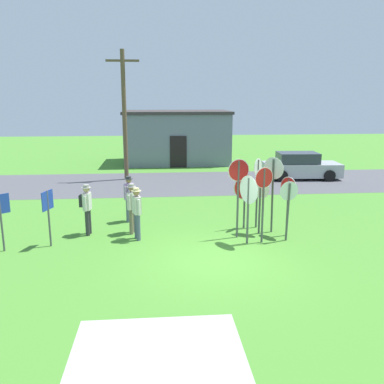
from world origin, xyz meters
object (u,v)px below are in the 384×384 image
Objects in this scene: stop_sign_leaning_left at (257,182)px; person_in_teal at (129,196)px; stop_sign_rear_left at (260,198)px; stop_sign_low_front at (248,197)px; info_panel_leftmost at (48,208)px; stop_sign_far_back at (288,201)px; stop_sign_rear_right at (288,196)px; person_near_signs at (87,206)px; utility_pole at (124,113)px; stop_sign_leaning_right at (238,185)px; stop_sign_nearest at (245,192)px; stop_sign_tallest at (273,182)px; parked_car_on_street at (300,167)px; stop_sign_center_cluster at (263,192)px; person_holding_notes at (137,211)px; person_with_sunhat at (132,206)px; info_panel_middle at (0,212)px.

person_in_teal is at bearing 166.19° from stop_sign_leaning_left.
stop_sign_low_front reaches higher than stop_sign_rear_left.
stop_sign_far_back is at bearing -1.10° from info_panel_leftmost.
stop_sign_rear_right is 6.77m from person_near_signs.
utility_pole is 3.98× the size of info_panel_leftmost.
stop_sign_leaning_right is 1.75m from stop_sign_rear_right.
stop_sign_nearest is 1.11m from stop_sign_tallest.
stop_sign_leaning_left reaches higher than parked_car_on_street.
stop_sign_leaning_left is (-4.71, -8.80, 0.98)m from parked_car_on_street.
stop_sign_low_front is (-5.39, -10.41, 0.84)m from parked_car_on_street.
stop_sign_center_cluster reaches higher than stop_sign_rear_right.
stop_sign_leaning_right is 1.52× the size of person_holding_notes.
parked_car_on_street is at bearing 63.26° from stop_sign_rear_left.
person_with_sunhat is at bearing 162.86° from stop_sign_center_cluster.
stop_sign_low_front is at bearing -14.26° from person_near_signs.
stop_sign_far_back is at bearing -61.40° from utility_pole.
person_near_signs is 1.00× the size of person_holding_notes.
stop_sign_rear_left is at bearing 161.93° from stop_sign_rear_right.
info_panel_leftmost is at bearing 177.38° from stop_sign_low_front.
stop_sign_nearest is at bearing 81.82° from stop_sign_low_front.
stop_sign_leaning_right is at bearing -67.18° from utility_pole.
person_holding_notes is at bearing -167.63° from stop_sign_leaning_left.
stop_sign_rear_right reaches higher than person_holding_notes.
stop_sign_leaning_left is at bearing 2.75° from person_near_signs.
info_panel_leftmost is at bearing -138.92° from parked_car_on_street.
stop_sign_rear_right is at bearing 73.25° from stop_sign_far_back.
parked_car_on_street is 12.85m from person_with_sunhat.
person_holding_notes is 0.68m from person_with_sunhat.
stop_sign_center_cluster is at bearing -120.41° from stop_sign_tallest.
stop_sign_leaning_right is 3.41m from person_holding_notes.
info_panel_leftmost is at bearing -177.32° from stop_sign_rear_right.
stop_sign_rear_left is 0.72× the size of stop_sign_leaning_right.
stop_sign_nearest is 1.12× the size of person_in_teal.
utility_pole is 3.50× the size of stop_sign_rear_right.
stop_sign_leaning_left reaches higher than stop_sign_far_back.
stop_sign_leaning_right reaches higher than stop_sign_tallest.
person_in_teal is at bearing 158.80° from stop_sign_rear_right.
parked_car_on_street is at bearing 65.25° from stop_sign_tallest.
parked_car_on_street is 2.53× the size of person_in_teal.
parked_car_on_street is 10.63m from stop_sign_rear_left.
person_with_sunhat is at bearing 22.87° from info_panel_leftmost.
stop_sign_nearest is at bearing 11.70° from info_panel_middle.
person_near_signs and person_holding_notes have the same top height.
person_in_teal is 0.98× the size of info_panel_middle.
utility_pole is 10.45m from parked_car_on_street.
person_in_teal is at bearing 164.33° from stop_sign_nearest.
stop_sign_rear_left is at bearing -5.42° from person_with_sunhat.
stop_sign_nearest is at bearing 143.55° from stop_sign_rear_right.
stop_sign_low_front reaches higher than person_in_teal.
parked_car_on_street is at bearing 60.24° from stop_sign_leaning_right.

